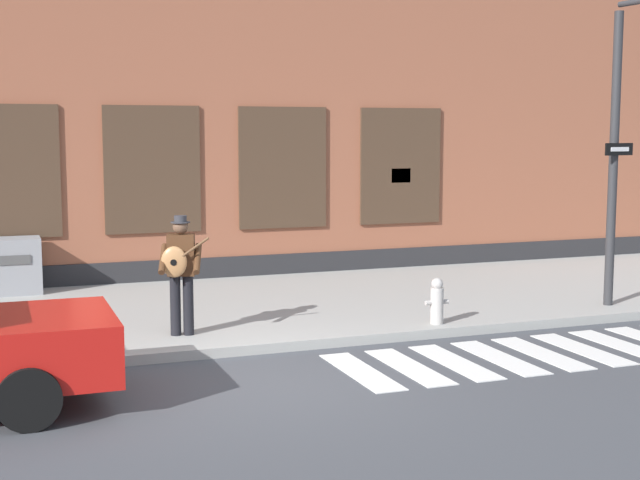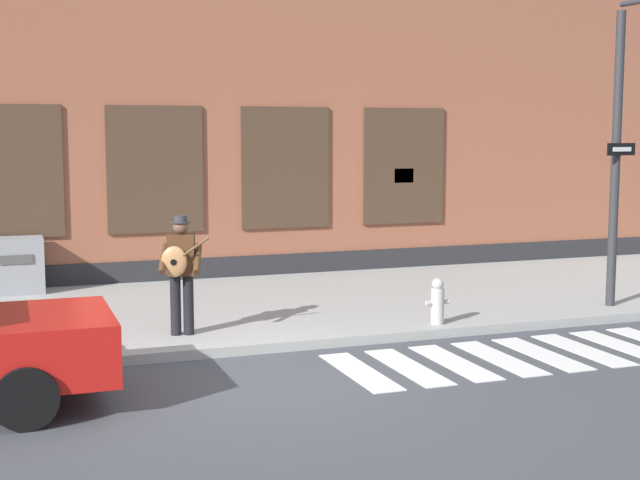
{
  "view_description": "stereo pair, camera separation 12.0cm",
  "coord_description": "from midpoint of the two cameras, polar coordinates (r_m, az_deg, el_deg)",
  "views": [
    {
      "loc": [
        -2.96,
        -10.03,
        3.01
      ],
      "look_at": [
        1.4,
        1.67,
        1.5
      ],
      "focal_mm": 50.0,
      "sensor_mm": 36.0,
      "label": 1
    },
    {
      "loc": [
        -2.85,
        -10.07,
        3.01
      ],
      "look_at": [
        1.4,
        1.67,
        1.5
      ],
      "focal_mm": 50.0,
      "sensor_mm": 36.0,
      "label": 2
    }
  ],
  "objects": [
    {
      "name": "utility_box",
      "position": [
        16.86,
        -19.22,
        -1.57
      ],
      "size": [
        0.95,
        0.68,
        1.0
      ],
      "color": "gray",
      "rests_on": "sidewalk"
    },
    {
      "name": "ground_plane",
      "position": [
        10.88,
        -4.23,
        -9.18
      ],
      "size": [
        160.0,
        160.0,
        0.0
      ],
      "primitive_type": "plane",
      "color": "#424449"
    },
    {
      "name": "crosswalk",
      "position": [
        12.63,
        13.69,
        -7.06
      ],
      "size": [
        5.78,
        1.9,
        0.01
      ],
      "color": "silver",
      "rests_on": "ground"
    },
    {
      "name": "busker",
      "position": [
        12.72,
        -9.2,
        -1.77
      ],
      "size": [
        0.72,
        0.66,
        1.71
      ],
      "color": "black",
      "rests_on": "sidewalk"
    },
    {
      "name": "fire_hydrant",
      "position": [
        13.54,
        7.24,
        -3.91
      ],
      "size": [
        0.38,
        0.2,
        0.7
      ],
      "color": "#B2ADA8",
      "rests_on": "sidewalk"
    },
    {
      "name": "building_backdrop",
      "position": [
        19.39,
        -12.0,
        9.78
      ],
      "size": [
        28.0,
        4.06,
        8.09
      ],
      "color": "#99563D",
      "rests_on": "ground"
    },
    {
      "name": "sidewalk",
      "position": [
        14.87,
        -8.82,
        -4.6
      ],
      "size": [
        28.0,
        5.73,
        0.14
      ],
      "color": "#9E9E99",
      "rests_on": "ground"
    }
  ]
}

